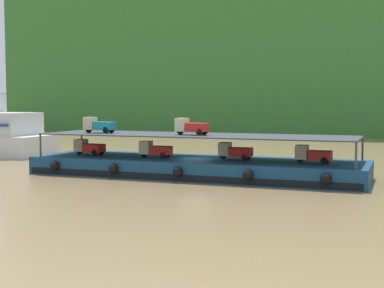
# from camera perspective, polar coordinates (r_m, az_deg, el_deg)

# --- Properties ---
(ground_plane) EXTENTS (400.00, 400.00, 0.00)m
(ground_plane) POSITION_cam_1_polar(r_m,az_deg,el_deg) (46.34, 0.40, -3.34)
(ground_plane) COLOR olive
(hillside_far_bank) EXTENTS (131.06, 31.51, 29.56)m
(hillside_far_bank) POSITION_cam_1_polar(r_m,az_deg,el_deg) (115.55, 13.02, 9.42)
(hillside_far_bank) COLOR #387533
(hillside_far_bank) RESTS_ON ground
(cargo_barge) EXTENTS (28.02, 8.15, 1.50)m
(cargo_barge) POSITION_cam_1_polar(r_m,az_deg,el_deg) (46.20, 0.38, -2.43)
(cargo_barge) COLOR navy
(cargo_barge) RESTS_ON ground
(cargo_rack) EXTENTS (26.42, 6.71, 2.00)m
(cargo_rack) POSITION_cam_1_polar(r_m,az_deg,el_deg) (46.00, 0.40, 0.91)
(cargo_rack) COLOR #383D47
(cargo_rack) RESTS_ON cargo_barge
(mini_truck_lower_stern) EXTENTS (2.79, 1.29, 1.38)m
(mini_truck_lower_stern) POSITION_cam_1_polar(r_m,az_deg,el_deg) (50.13, -10.61, -0.31)
(mini_truck_lower_stern) COLOR red
(mini_truck_lower_stern) RESTS_ON cargo_barge
(mini_truck_lower_aft) EXTENTS (2.77, 1.25, 1.38)m
(mini_truck_lower_aft) POSITION_cam_1_polar(r_m,az_deg,el_deg) (46.98, -3.85, -0.56)
(mini_truck_lower_aft) COLOR red
(mini_truck_lower_aft) RESTS_ON cargo_barge
(mini_truck_lower_mid) EXTENTS (2.75, 1.22, 1.38)m
(mini_truck_lower_mid) POSITION_cam_1_polar(r_m,az_deg,el_deg) (45.50, 4.44, -0.72)
(mini_truck_lower_mid) COLOR red
(mini_truck_lower_mid) RESTS_ON cargo_barge
(mini_truck_lower_fore) EXTENTS (2.78, 1.27, 1.38)m
(mini_truck_lower_fore) POSITION_cam_1_polar(r_m,az_deg,el_deg) (43.49, 12.37, -1.04)
(mini_truck_lower_fore) COLOR red
(mini_truck_lower_fore) RESTS_ON cargo_barge
(mini_truck_upper_stern) EXTENTS (2.79, 1.29, 1.38)m
(mini_truck_upper_stern) POSITION_cam_1_polar(r_m,az_deg,el_deg) (49.16, -9.61, 1.94)
(mini_truck_upper_stern) COLOR teal
(mini_truck_upper_stern) RESTS_ON cargo_rack
(mini_truck_upper_mid) EXTENTS (2.79, 1.29, 1.38)m
(mini_truck_upper_mid) POSITION_cam_1_polar(r_m,az_deg,el_deg) (45.53, -0.10, 1.82)
(mini_truck_upper_mid) COLOR red
(mini_truck_upper_mid) RESTS_ON cargo_rack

